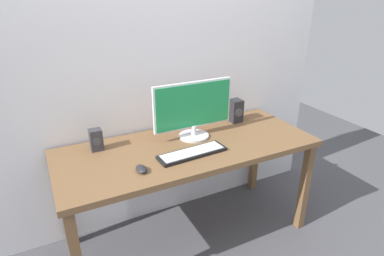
{
  "coord_description": "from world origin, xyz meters",
  "views": [
    {
      "loc": [
        -0.85,
        -1.74,
        1.72
      ],
      "look_at": [
        0.03,
        0.0,
        0.88
      ],
      "focal_mm": 30.26,
      "sensor_mm": 36.0,
      "label": 1
    }
  ],
  "objects_px": {
    "monitor": "(193,109)",
    "speaker_right": "(235,111)",
    "mouse": "(141,169)",
    "keyboard_primary": "(192,153)",
    "speaker_left": "(96,140)",
    "desk": "(188,155)"
  },
  "relations": [
    {
      "from": "monitor",
      "to": "speaker_right",
      "type": "xyz_separation_m",
      "value": [
        0.42,
        0.11,
        -0.12
      ]
    },
    {
      "from": "mouse",
      "to": "speaker_right",
      "type": "height_order",
      "value": "speaker_right"
    },
    {
      "from": "monitor",
      "to": "mouse",
      "type": "bearing_deg",
      "value": -148.85
    },
    {
      "from": "speaker_right",
      "to": "monitor",
      "type": "bearing_deg",
      "value": -165.48
    },
    {
      "from": "keyboard_primary",
      "to": "speaker_left",
      "type": "height_order",
      "value": "speaker_left"
    },
    {
      "from": "desk",
      "to": "speaker_right",
      "type": "height_order",
      "value": "speaker_right"
    },
    {
      "from": "monitor",
      "to": "mouse",
      "type": "height_order",
      "value": "monitor"
    },
    {
      "from": "speaker_right",
      "to": "speaker_left",
      "type": "height_order",
      "value": "speaker_right"
    },
    {
      "from": "desk",
      "to": "speaker_right",
      "type": "relative_size",
      "value": 9.87
    },
    {
      "from": "mouse",
      "to": "speaker_right",
      "type": "xyz_separation_m",
      "value": [
        0.9,
        0.4,
        0.07
      ]
    },
    {
      "from": "keyboard_primary",
      "to": "speaker_left",
      "type": "distance_m",
      "value": 0.62
    },
    {
      "from": "monitor",
      "to": "speaker_left",
      "type": "distance_m",
      "value": 0.67
    },
    {
      "from": "monitor",
      "to": "speaker_left",
      "type": "bearing_deg",
      "value": 171.32
    },
    {
      "from": "monitor",
      "to": "speaker_left",
      "type": "height_order",
      "value": "monitor"
    },
    {
      "from": "keyboard_primary",
      "to": "mouse",
      "type": "xyz_separation_m",
      "value": [
        -0.35,
        -0.05,
        0.01
      ]
    },
    {
      "from": "monitor",
      "to": "keyboard_primary",
      "type": "height_order",
      "value": "monitor"
    },
    {
      "from": "desk",
      "to": "keyboard_primary",
      "type": "distance_m",
      "value": 0.16
    },
    {
      "from": "desk",
      "to": "speaker_left",
      "type": "relative_size",
      "value": 12.1
    },
    {
      "from": "speaker_right",
      "to": "keyboard_primary",
      "type": "bearing_deg",
      "value": -147.7
    },
    {
      "from": "speaker_right",
      "to": "speaker_left",
      "type": "relative_size",
      "value": 1.23
    },
    {
      "from": "keyboard_primary",
      "to": "mouse",
      "type": "distance_m",
      "value": 0.35
    },
    {
      "from": "monitor",
      "to": "mouse",
      "type": "distance_m",
      "value": 0.59
    }
  ]
}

